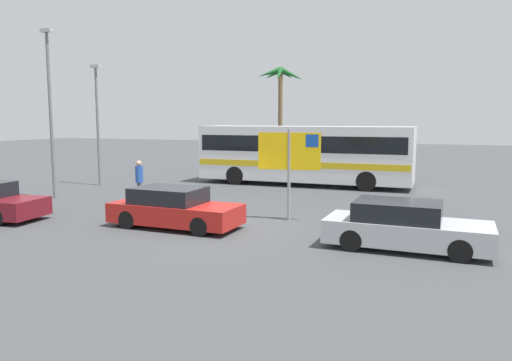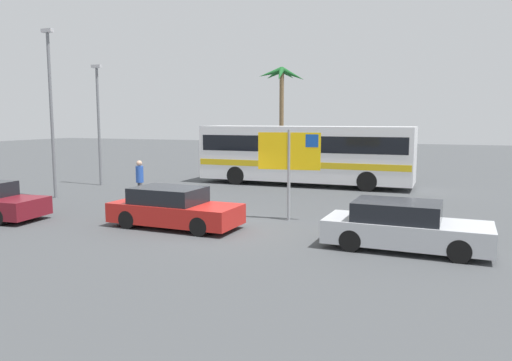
# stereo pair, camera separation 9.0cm
# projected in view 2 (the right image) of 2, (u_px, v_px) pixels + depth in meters

# --- Properties ---
(ground) EXTENTS (120.00, 120.00, 0.00)m
(ground) POSITION_uv_depth(u_px,v_px,m) (210.00, 228.00, 16.17)
(ground) COLOR #424447
(bus_front_coach) EXTENTS (11.38, 2.66, 3.17)m
(bus_front_coach) POSITION_uv_depth(u_px,v_px,m) (305.00, 152.00, 26.52)
(bus_front_coach) COLOR white
(bus_front_coach) RESTS_ON ground
(ferry_sign) EXTENTS (2.19, 0.35, 3.20)m
(ferry_sign) POSITION_uv_depth(u_px,v_px,m) (290.00, 155.00, 17.16)
(ferry_sign) COLOR gray
(ferry_sign) RESTS_ON ground
(car_silver) EXTENTS (4.45, 1.91, 1.32)m
(car_silver) POSITION_uv_depth(u_px,v_px,m) (404.00, 227.00, 13.48)
(car_silver) COLOR #B7BABF
(car_silver) RESTS_ON ground
(car_red) EXTENTS (4.38, 1.89, 1.32)m
(car_red) POSITION_uv_depth(u_px,v_px,m) (174.00, 208.00, 16.25)
(car_red) COLOR red
(car_red) RESTS_ON ground
(pedestrian_near_sign) EXTENTS (0.32, 0.32, 1.82)m
(pedestrian_near_sign) POSITION_uv_depth(u_px,v_px,m) (140.00, 178.00, 20.92)
(pedestrian_near_sign) COLOR #4C4C51
(pedestrian_near_sign) RESTS_ON ground
(lamp_post_left_side) EXTENTS (0.56, 0.20, 7.49)m
(lamp_post_left_side) POSITION_uv_depth(u_px,v_px,m) (51.00, 107.00, 21.95)
(lamp_post_left_side) COLOR slate
(lamp_post_left_side) RESTS_ON ground
(lamp_post_right_side) EXTENTS (0.56, 0.20, 6.40)m
(lamp_post_right_side) POSITION_uv_depth(u_px,v_px,m) (99.00, 120.00, 26.27)
(lamp_post_right_side) COLOR slate
(lamp_post_right_side) RESTS_ON ground
(palm_tree_seaside) EXTENTS (3.32, 3.45, 7.32)m
(palm_tree_seaside) POSITION_uv_depth(u_px,v_px,m) (281.00, 88.00, 35.80)
(palm_tree_seaside) COLOR brown
(palm_tree_seaside) RESTS_ON ground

